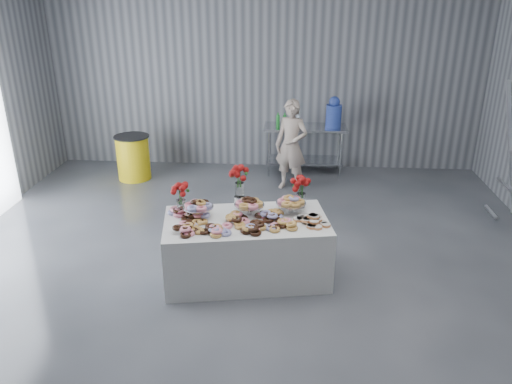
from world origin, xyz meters
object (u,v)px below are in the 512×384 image
prep_table (305,141)px  trash_barrel (133,157)px  water_jug (334,113)px  person (291,146)px  display_table (246,248)px

prep_table → trash_barrel: 3.14m
water_jug → person: person is taller
display_table → person: bearing=80.1°
water_jug → trash_barrel: (-3.59, -0.53, -0.75)m
display_table → water_jug: bearing=71.2°
water_jug → person: bearing=-132.5°
display_table → water_jug: (1.25, 3.68, 0.77)m
person → trash_barrel: size_ratio=1.94×
prep_table → water_jug: water_jug is taller
display_table → prep_table: bearing=78.5°
display_table → person: (0.50, 2.87, 0.40)m
prep_table → water_jug: size_ratio=2.71×
water_jug → trash_barrel: bearing=-171.7°
person → trash_barrel: bearing=-161.9°
water_jug → trash_barrel: size_ratio=0.69×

